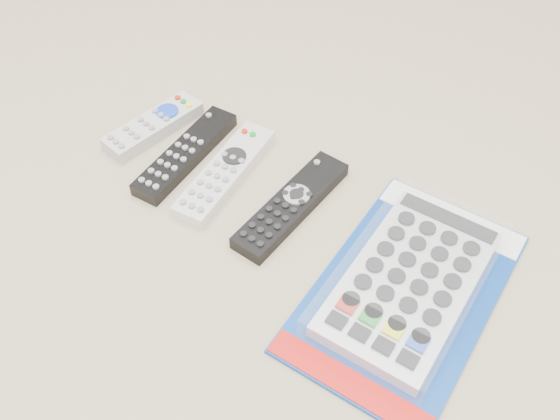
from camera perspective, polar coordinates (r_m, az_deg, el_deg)
The scene contains 5 objects.
remote_small_grey at distance 0.95m, azimuth -11.52°, elevation 7.55°, with size 0.08×0.16×0.02m.
remote_slim_black at distance 0.90m, azimuth -8.64°, elevation 5.12°, with size 0.05×0.20×0.02m.
remote_silver_dvd at distance 0.86m, azimuth -5.02°, elevation 3.44°, with size 0.06×0.20×0.02m.
remote_large_black at distance 0.82m, azimuth 1.03°, elevation 0.47°, with size 0.06×0.20×0.02m.
jumbo_remote_packaged at distance 0.75m, azimuth 11.76°, elevation -6.39°, with size 0.20×0.32×0.04m.
Camera 1 is at (0.30, -0.43, 0.62)m, focal length 40.00 mm.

